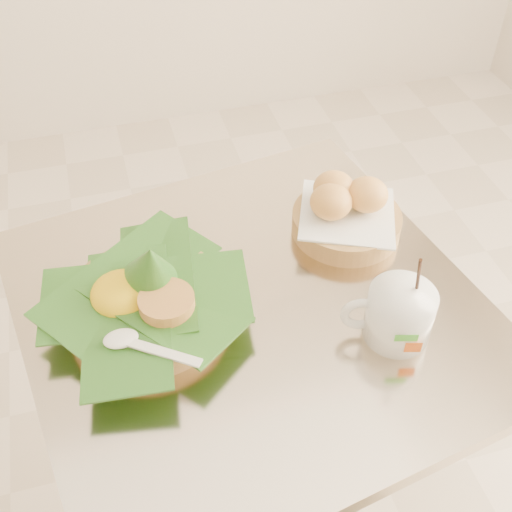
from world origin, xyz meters
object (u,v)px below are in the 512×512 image
object	(u,v)px
rice_basket	(146,296)
coffee_mug	(398,313)
bread_basket	(345,212)
cafe_table	(252,384)

from	to	relation	value
rice_basket	coffee_mug	bearing A→B (deg)	-21.46
coffee_mug	bread_basket	bearing A→B (deg)	86.57
bread_basket	coffee_mug	xyz separation A→B (m)	(-0.01, -0.25, 0.01)
cafe_table	coffee_mug	distance (m)	0.35
rice_basket	bread_basket	size ratio (longest dim) A/B	1.49
rice_basket	bread_basket	world-z (taller)	rice_basket
rice_basket	bread_basket	bearing A→B (deg)	16.10
bread_basket	cafe_table	bearing A→B (deg)	-148.05
bread_basket	coffee_mug	size ratio (longest dim) A/B	1.23
rice_basket	cafe_table	bearing A→B (deg)	-8.31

